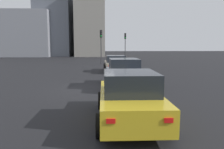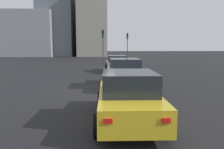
{
  "view_description": "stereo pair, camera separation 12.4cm",
  "coord_description": "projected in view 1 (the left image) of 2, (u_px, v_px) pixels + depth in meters",
  "views": [
    {
      "loc": [
        -11.83,
        -0.65,
        2.35
      ],
      "look_at": [
        -2.26,
        -1.04,
        1.1
      ],
      "focal_mm": 35.98,
      "sensor_mm": 36.0,
      "label": 1
    },
    {
      "loc": [
        -11.83,
        -0.78,
        2.35
      ],
      "look_at": [
        -2.26,
        -1.04,
        1.1
      ],
      "focal_mm": 35.98,
      "sensor_mm": 36.0,
      "label": 2
    }
  ],
  "objects": [
    {
      "name": "ground_plane",
      "position": [
        91.0,
        91.0,
        12.01
      ],
      "size": [
        160.0,
        160.0,
        0.2
      ],
      "primitive_type": "cube",
      "color": "black"
    },
    {
      "name": "car_beige_left_lead",
      "position": [
        115.0,
        64.0,
        20.15
      ],
      "size": [
        4.2,
        2.13,
        1.45
      ],
      "rotation": [
        0.0,
        0.0,
        0.03
      ],
      "color": "tan",
      "rests_on": "ground_plane"
    },
    {
      "name": "car_grey_left_second",
      "position": [
        123.0,
        73.0,
        12.69
      ],
      "size": [
        4.2,
        2.12,
        1.62
      ],
      "rotation": [
        0.0,
        0.0,
        0.03
      ],
      "color": "slate",
      "rests_on": "ground_plane"
    },
    {
      "name": "car_yellow_left_third",
      "position": [
        129.0,
        97.0,
        6.92
      ],
      "size": [
        4.26,
        1.99,
        1.57
      ],
      "rotation": [
        0.0,
        0.0,
        -0.0
      ],
      "color": "gold",
      "rests_on": "ground_plane"
    },
    {
      "name": "traffic_light_near_left",
      "position": [
        101.0,
        40.0,
        27.67
      ],
      "size": [
        0.32,
        0.28,
        4.21
      ],
      "rotation": [
        0.0,
        0.0,
        3.15
      ],
      "color": "#2D2D30",
      "rests_on": "ground_plane"
    },
    {
      "name": "traffic_light_near_right",
      "position": [
        125.0,
        41.0,
        35.75
      ],
      "size": [
        0.33,
        0.3,
        4.27
      ],
      "rotation": [
        0.0,
        0.0,
        3.01
      ],
      "color": "#2D2D30",
      "rests_on": "ground_plane"
    },
    {
      "name": "building_facade_left",
      "position": [
        91.0,
        26.0,
        51.64
      ],
      "size": [
        15.43,
        6.16,
        13.67
      ],
      "primitive_type": "cube",
      "color": "gray",
      "rests_on": "ground_plane"
    },
    {
      "name": "building_facade_center",
      "position": [
        55.0,
        22.0,
        50.47
      ],
      "size": [
        10.61,
        7.4,
        14.94
      ],
      "primitive_type": "cube",
      "color": "slate",
      "rests_on": "ground_plane"
    },
    {
      "name": "building_facade_right",
      "position": [
        29.0,
        35.0,
        50.58
      ],
      "size": [
        14.58,
        11.83,
        9.36
      ],
      "primitive_type": "cube",
      "color": "gray",
      "rests_on": "ground_plane"
    }
  ]
}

